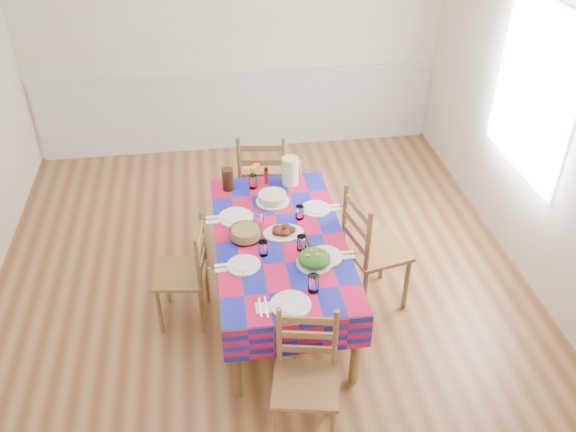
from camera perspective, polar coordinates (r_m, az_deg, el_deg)
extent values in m
cube|color=brown|center=(5.22, -2.43, -6.64)|extent=(4.50, 5.00, 0.04)
cube|color=beige|center=(6.75, -5.15, 16.77)|extent=(4.50, 0.04, 2.70)
cube|color=beige|center=(5.13, 23.49, 7.90)|extent=(0.04, 5.00, 2.70)
cube|color=silver|center=(6.86, -4.92, 13.07)|extent=(4.41, 0.06, 0.04)
cube|color=silver|center=(7.05, -4.75, 9.72)|extent=(4.41, 0.03, 0.90)
plane|color=white|center=(5.29, 21.99, 10.85)|extent=(0.00, 1.40, 1.40)
cylinder|color=brown|center=(4.18, -4.88, -13.44)|extent=(0.06, 0.06, 0.66)
cylinder|color=brown|center=(4.27, 6.35, -12.24)|extent=(0.06, 0.06, 0.66)
cylinder|color=brown|center=(5.42, -6.16, -0.38)|extent=(0.06, 0.06, 0.66)
cylinder|color=brown|center=(5.49, 2.35, 0.33)|extent=(0.06, 0.06, 0.66)
cube|color=brown|center=(4.57, -0.76, -2.32)|extent=(0.93, 1.76, 0.04)
cube|color=#B10F37|center=(4.56, -0.76, -2.08)|extent=(0.96, 1.80, 0.01)
cube|color=#B10F37|center=(4.62, -6.69, -4.00)|extent=(0.01, 1.80, 0.28)
cube|color=#B10F37|center=(4.72, 5.08, -2.96)|extent=(0.01, 1.80, 0.28)
cube|color=#B10F37|center=(3.99, 1.00, -11.47)|extent=(0.96, 0.01, 0.28)
cube|color=#B10F37|center=(5.37, -2.02, 2.42)|extent=(0.96, 0.01, 0.28)
cylinder|color=white|center=(3.99, 0.26, -8.29)|extent=(0.27, 0.27, 0.01)
cylinder|color=white|center=(3.98, 0.26, -8.18)|extent=(0.19, 0.19, 0.01)
cylinder|color=white|center=(4.06, 2.40, -6.30)|extent=(0.08, 0.08, 0.13)
cube|color=white|center=(3.98, -2.33, -8.58)|extent=(0.10, 0.10, 0.01)
cube|color=silver|center=(3.97, -2.62, -8.55)|extent=(0.01, 0.17, 0.00)
cube|color=silver|center=(3.97, -2.05, -8.50)|extent=(0.01, 0.20, 0.00)
cylinder|color=white|center=(4.30, -4.17, -4.63)|extent=(0.24, 0.24, 0.01)
cylinder|color=white|center=(4.30, -4.17, -4.53)|extent=(0.17, 0.17, 0.01)
cylinder|color=white|center=(4.36, -2.34, -3.05)|extent=(0.07, 0.07, 0.12)
cube|color=white|center=(4.30, -6.29, -4.84)|extent=(0.09, 0.09, 0.01)
cube|color=silver|center=(4.30, -6.53, -4.81)|extent=(0.15, 0.01, 0.00)
cube|color=silver|center=(4.30, -6.06, -4.78)|extent=(0.18, 0.01, 0.00)
cylinder|color=white|center=(4.77, -4.92, -0.13)|extent=(0.27, 0.27, 0.01)
cylinder|color=white|center=(4.77, -4.93, -0.03)|extent=(0.19, 0.19, 0.01)
cylinder|color=white|center=(4.65, -2.74, -0.21)|extent=(0.08, 0.08, 0.13)
cube|color=white|center=(4.77, -7.09, -0.35)|extent=(0.10, 0.10, 0.01)
cube|color=silver|center=(4.77, -7.33, -0.32)|extent=(0.17, 0.01, 0.00)
cube|color=silver|center=(4.77, -6.85, -0.28)|extent=(0.20, 0.01, 0.00)
cylinder|color=white|center=(4.38, 3.52, -3.79)|extent=(0.25, 0.25, 0.01)
cylinder|color=white|center=(4.37, 3.52, -3.70)|extent=(0.18, 0.18, 0.01)
cylinder|color=white|center=(4.40, 1.26, -2.55)|extent=(0.07, 0.07, 0.12)
cube|color=white|center=(4.41, 5.64, -3.63)|extent=(0.09, 0.09, 0.01)
cube|color=silver|center=(4.40, 5.41, -3.60)|extent=(0.16, 0.01, 0.00)
cube|color=silver|center=(4.41, 5.88, -3.56)|extent=(0.18, 0.01, 0.00)
cylinder|color=white|center=(4.86, 2.62, 0.68)|extent=(0.24, 0.24, 0.01)
cylinder|color=white|center=(4.86, 2.62, 0.77)|extent=(0.17, 0.17, 0.01)
cylinder|color=white|center=(4.72, 1.09, 0.34)|extent=(0.07, 0.07, 0.11)
cube|color=white|center=(4.89, 4.43, 0.80)|extent=(0.09, 0.09, 0.01)
cube|color=silver|center=(4.88, 4.23, 0.82)|extent=(0.15, 0.01, 0.00)
cube|color=silver|center=(4.89, 4.63, 0.85)|extent=(0.17, 0.01, 0.00)
ellipsoid|color=white|center=(4.59, -0.42, -1.61)|extent=(0.31, 0.22, 0.01)
ellipsoid|color=black|center=(4.58, 0.25, -1.25)|extent=(0.08, 0.07, 0.05)
ellipsoid|color=black|center=(4.60, -0.25, -1.01)|extent=(0.08, 0.07, 0.05)
ellipsoid|color=black|center=(4.59, -0.97, -1.15)|extent=(0.08, 0.07, 0.05)
ellipsoid|color=black|center=(4.55, -1.00, -1.49)|extent=(0.08, 0.07, 0.05)
ellipsoid|color=black|center=(4.54, -0.29, -1.60)|extent=(0.08, 0.07, 0.05)
cylinder|color=white|center=(4.32, 2.47, -4.39)|extent=(0.26, 0.26, 0.01)
ellipsoid|color=#104311|center=(4.29, 2.48, -3.98)|extent=(0.23, 0.23, 0.10)
cube|color=orange|center=(4.23, 1.88, -3.72)|extent=(0.03, 0.02, 0.01)
cube|color=orange|center=(4.28, 2.21, -3.25)|extent=(0.04, 0.04, 0.01)
cube|color=orange|center=(4.24, 2.79, -3.63)|extent=(0.03, 0.03, 0.01)
cube|color=orange|center=(4.29, 3.11, -3.17)|extent=(0.03, 0.04, 0.01)
cylinder|color=white|center=(4.54, -4.02, -1.63)|extent=(0.23, 0.23, 0.08)
cylinder|color=#EDD87D|center=(4.54, -4.02, -1.62)|extent=(0.21, 0.21, 0.07)
cylinder|color=white|center=(4.95, -1.46, 1.39)|extent=(0.27, 0.27, 0.01)
cylinder|color=tan|center=(4.93, -1.46, 1.75)|extent=(0.23, 0.23, 0.06)
cube|color=black|center=(4.49, 1.32, -2.57)|extent=(0.12, 0.28, 0.01)
cube|color=black|center=(4.52, 1.89, -2.36)|extent=(0.06, 0.30, 0.01)
cylinder|color=white|center=(5.11, -3.30, 3.23)|extent=(0.07, 0.07, 0.12)
cylinder|color=#2B7C29|center=(5.08, -3.54, 3.65)|extent=(0.01, 0.01, 0.17)
ellipsoid|color=orange|center=(5.04, -3.91, 4.44)|extent=(0.06, 0.06, 0.02)
cylinder|color=#2B7C29|center=(5.09, -3.16, 3.74)|extent=(0.01, 0.01, 0.17)
ellipsoid|color=orange|center=(5.06, -2.96, 4.80)|extent=(0.06, 0.06, 0.02)
cylinder|color=#2B7C29|center=(5.07, -3.30, 3.58)|extent=(0.01, 0.01, 0.17)
ellipsoid|color=orange|center=(4.99, -3.32, 4.56)|extent=(0.06, 0.06, 0.02)
cylinder|color=#BA0E12|center=(5.16, -2.05, 3.84)|extent=(0.04, 0.04, 0.15)
cylinder|color=beige|center=(5.13, 0.21, 4.26)|extent=(0.14, 0.14, 0.24)
cylinder|color=black|center=(5.09, -5.66, 3.45)|extent=(0.10, 0.10, 0.19)
cube|color=white|center=(3.92, 1.01, -9.25)|extent=(0.08, 0.02, 0.02)
cylinder|color=brown|center=(3.97, -1.13, -19.35)|extent=(0.03, 0.03, 0.43)
cylinder|color=brown|center=(3.97, 4.16, -19.54)|extent=(0.03, 0.03, 0.43)
cylinder|color=brown|center=(4.17, -0.79, -15.71)|extent=(0.03, 0.03, 0.43)
cylinder|color=brown|center=(4.17, 4.15, -15.88)|extent=(0.03, 0.03, 0.43)
cube|color=brown|center=(3.89, 1.65, -15.52)|extent=(0.47, 0.46, 0.03)
cylinder|color=brown|center=(3.84, -0.84, -11.27)|extent=(0.03, 0.03, 0.48)
cylinder|color=brown|center=(3.83, 4.44, -11.45)|extent=(0.03, 0.03, 0.48)
cube|color=brown|center=(3.90, 1.77, -12.35)|extent=(0.34, 0.09, 0.05)
cube|color=brown|center=(3.81, 1.81, -11.07)|extent=(0.34, 0.09, 0.05)
cube|color=brown|center=(3.72, 1.84, -9.74)|extent=(0.34, 0.09, 0.05)
cylinder|color=brown|center=(5.92, -0.33, 2.28)|extent=(0.04, 0.04, 0.49)
cylinder|color=brown|center=(5.94, -4.10, 2.26)|extent=(0.04, 0.04, 0.49)
cylinder|color=brown|center=(5.62, -0.33, 0.24)|extent=(0.04, 0.04, 0.49)
cylinder|color=brown|center=(5.63, -4.31, 0.23)|extent=(0.04, 0.04, 0.49)
cube|color=brown|center=(5.63, -2.33, 3.49)|extent=(0.51, 0.49, 0.03)
cylinder|color=brown|center=(5.33, -0.35, 4.73)|extent=(0.04, 0.04, 0.54)
cylinder|color=brown|center=(5.35, -4.55, 4.71)|extent=(0.04, 0.04, 0.54)
cube|color=brown|center=(5.39, -2.43, 3.73)|extent=(0.39, 0.08, 0.05)
cube|color=brown|center=(5.32, -2.46, 5.03)|extent=(0.39, 0.08, 0.05)
cube|color=brown|center=(5.25, -2.50, 6.36)|extent=(0.39, 0.08, 0.05)
cylinder|color=brown|center=(5.01, -11.28, -6.08)|extent=(0.03, 0.03, 0.42)
cylinder|color=brown|center=(4.76, -11.92, -8.76)|extent=(0.03, 0.03, 0.42)
cylinder|color=brown|center=(4.95, -7.62, -6.13)|extent=(0.03, 0.03, 0.42)
cylinder|color=brown|center=(4.71, -8.05, -8.85)|extent=(0.03, 0.03, 0.42)
cube|color=brown|center=(4.70, -9.99, -5.38)|extent=(0.43, 0.44, 0.03)
cylinder|color=brown|center=(4.67, -7.92, -1.98)|extent=(0.03, 0.03, 0.47)
cylinder|color=brown|center=(4.41, -8.39, -4.63)|extent=(0.03, 0.03, 0.47)
cube|color=brown|center=(4.60, -8.05, -4.19)|extent=(0.07, 0.34, 0.05)
cube|color=brown|center=(4.52, -8.18, -2.98)|extent=(0.07, 0.34, 0.05)
cube|color=brown|center=(4.45, -8.31, -1.74)|extent=(0.07, 0.34, 0.05)
cylinder|color=brown|center=(4.93, 11.00, -6.32)|extent=(0.04, 0.04, 0.49)
cylinder|color=brown|center=(5.18, 8.83, -3.69)|extent=(0.04, 0.04, 0.49)
cylinder|color=brown|center=(4.78, 7.16, -7.44)|extent=(0.04, 0.04, 0.49)
cylinder|color=brown|center=(5.03, 5.14, -4.67)|extent=(0.04, 0.04, 0.49)
cube|color=brown|center=(4.81, 8.28, -3.12)|extent=(0.53, 0.54, 0.03)
cylinder|color=brown|center=(4.44, 7.51, -2.55)|extent=(0.04, 0.04, 0.54)
cylinder|color=brown|center=(4.72, 5.34, 0.14)|extent=(0.04, 0.04, 0.54)
cube|color=brown|center=(4.64, 6.31, -2.25)|extent=(0.11, 0.39, 0.05)
cube|color=brown|center=(4.56, 6.42, -0.84)|extent=(0.11, 0.39, 0.05)
cube|color=brown|center=(4.48, 6.53, 0.63)|extent=(0.11, 0.39, 0.05)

